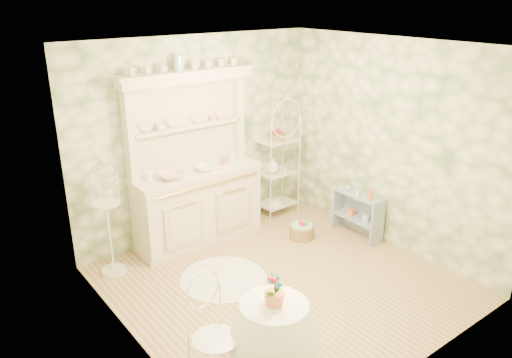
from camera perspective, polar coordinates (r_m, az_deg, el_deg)
floor at (r=5.99m, az=2.98°, el=-11.71°), size 3.60×3.60×0.00m
ceiling at (r=5.08m, az=3.56°, el=14.93°), size 3.60×3.60×0.00m
wall_left at (r=4.51m, az=-14.46°, el=-4.37°), size 3.60×3.60×0.00m
wall_right at (r=6.65m, az=15.13°, el=3.76°), size 3.60×3.60×0.00m
wall_back at (r=6.78m, az=-6.73°, el=4.68°), size 3.60×3.60×0.00m
wall_front at (r=4.30m, az=19.12°, el=-6.14°), size 3.60×3.60×0.00m
kitchen_dresser at (r=6.51m, az=-6.88°, el=2.10°), size 1.87×0.61×2.29m
bakers_rack at (r=7.42m, az=2.39°, el=2.48°), size 0.57×0.42×1.78m
side_shelf at (r=7.06m, az=11.52°, el=-4.08°), size 0.26×0.69×0.59m
round_table at (r=4.59m, az=2.03°, el=-17.86°), size 0.84×0.84×0.70m
cafe_chair at (r=4.45m, az=-4.64°, el=-17.92°), size 0.44×0.44×0.87m
birdcage_stand at (r=6.09m, az=-16.55°, el=-4.37°), size 0.37×0.37×1.43m
floor_basket at (r=6.95m, az=5.24°, el=-6.00°), size 0.37×0.37×0.19m
lace_rug at (r=6.06m, az=-3.75°, el=-11.28°), size 1.24×1.24×0.01m
bowl_floral at (r=6.32m, az=-9.65°, el=0.12°), size 0.37×0.37×0.08m
bowl_white at (r=6.53m, az=-5.97°, el=1.01°), size 0.31×0.31×0.07m
cup_left at (r=6.32m, az=-10.83°, el=5.71°), size 0.16×0.16×0.09m
cup_right at (r=6.71m, az=-4.96°, el=6.86°), size 0.11×0.11×0.08m
potted_geranium at (r=4.28m, az=2.17°, el=-12.75°), size 0.19×0.16×0.31m
bottle_amber at (r=6.76m, az=12.93°, el=-1.76°), size 0.08×0.08×0.17m
bottle_blue at (r=6.86m, az=11.57°, el=-1.60°), size 0.05×0.05×0.10m
bottle_glass at (r=7.03m, az=10.45°, el=-1.01°), size 0.08×0.08×0.08m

